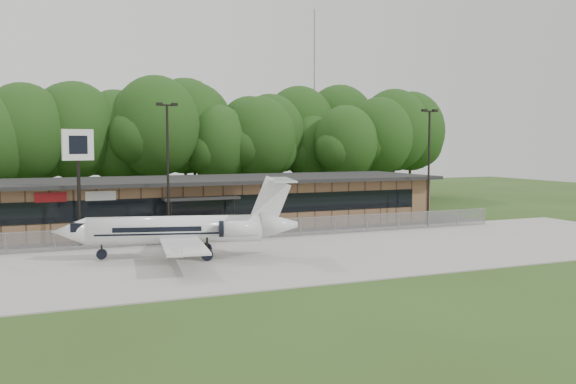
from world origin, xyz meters
name	(u,v)px	position (x,y,z in m)	size (l,w,h in m)	color
ground	(331,280)	(0.00, 0.00, 0.00)	(160.00, 160.00, 0.00)	#2F4418
apron	(275,255)	(0.00, 8.00, 0.04)	(64.00, 18.00, 0.08)	#9E9B93
parking_lot	(222,233)	(0.00, 19.50, 0.03)	(50.00, 9.00, 0.06)	#383835
terminal	(206,202)	(0.00, 23.94, 2.18)	(41.00, 11.65, 4.30)	brown
fence	(240,231)	(0.00, 15.00, 0.78)	(46.00, 0.04, 1.52)	gray
treeline	(161,141)	(0.00, 42.00, 7.50)	(72.00, 12.00, 15.00)	#1E3511
radio_mast	(314,104)	(22.00, 48.00, 12.50)	(0.20, 0.20, 25.00)	gray
light_pole_mid	(168,161)	(-5.00, 16.50, 5.98)	(1.55, 0.30, 10.23)	black
light_pole_right	(429,158)	(18.00, 16.50, 5.98)	(1.55, 0.30, 10.23)	black
business_jet	(184,230)	(-5.65, 9.20, 1.85)	(15.24, 13.70, 5.16)	white
pole_sign	(78,157)	(-11.23, 16.80, 6.32)	(2.17, 0.65, 8.27)	black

